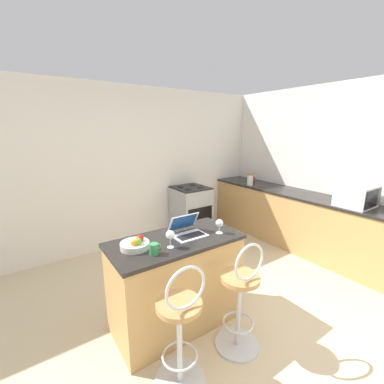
{
  "coord_description": "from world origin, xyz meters",
  "views": [
    {
      "loc": [
        -1.58,
        -1.24,
        1.92
      ],
      "look_at": [
        0.51,
        1.79,
        1.02
      ],
      "focal_mm": 24.0,
      "sensor_mm": 36.0,
      "label": 1
    }
  ],
  "objects_px": {
    "bar_stool_far": "(241,299)",
    "wine_glass_tall": "(170,235)",
    "storage_jar": "(250,180)",
    "stove_range": "(191,212)",
    "fruit_bowl": "(135,244)",
    "mug_green": "(154,249)",
    "bar_stool_near": "(181,329)",
    "microwave": "(357,196)",
    "laptop": "(187,230)",
    "wine_glass_short": "(219,224)",
    "mug_red": "(253,179)"
  },
  "relations": [
    {
      "from": "storage_jar",
      "to": "microwave",
      "type": "bearing_deg",
      "value": -84.21
    },
    {
      "from": "wine_glass_short",
      "to": "laptop",
      "type": "bearing_deg",
      "value": 151.32
    },
    {
      "from": "stove_range",
      "to": "mug_green",
      "type": "distance_m",
      "value": 2.58
    },
    {
      "from": "mug_green",
      "to": "wine_glass_short",
      "type": "bearing_deg",
      "value": 2.54
    },
    {
      "from": "bar_stool_near",
      "to": "fruit_bowl",
      "type": "relative_size",
      "value": 4.11
    },
    {
      "from": "storage_jar",
      "to": "bar_stool_far",
      "type": "bearing_deg",
      "value": -138.03
    },
    {
      "from": "bar_stool_far",
      "to": "storage_jar",
      "type": "xyz_separation_m",
      "value": [
        2.05,
        1.85,
        0.53
      ]
    },
    {
      "from": "bar_stool_near",
      "to": "mug_green",
      "type": "relative_size",
      "value": 11.13
    },
    {
      "from": "mug_green",
      "to": "laptop",
      "type": "bearing_deg",
      "value": 22.53
    },
    {
      "from": "stove_range",
      "to": "storage_jar",
      "type": "relative_size",
      "value": 4.47
    },
    {
      "from": "storage_jar",
      "to": "mug_green",
      "type": "distance_m",
      "value": 3.02
    },
    {
      "from": "bar_stool_near",
      "to": "wine_glass_tall",
      "type": "distance_m",
      "value": 0.72
    },
    {
      "from": "laptop",
      "to": "microwave",
      "type": "height_order",
      "value": "microwave"
    },
    {
      "from": "laptop",
      "to": "mug_green",
      "type": "relative_size",
      "value": 3.37
    },
    {
      "from": "storage_jar",
      "to": "fruit_bowl",
      "type": "height_order",
      "value": "storage_jar"
    },
    {
      "from": "bar_stool_far",
      "to": "wine_glass_tall",
      "type": "distance_m",
      "value": 0.82
    },
    {
      "from": "fruit_bowl",
      "to": "mug_green",
      "type": "height_order",
      "value": "fruit_bowl"
    },
    {
      "from": "bar_stool_far",
      "to": "microwave",
      "type": "bearing_deg",
      "value": 3.1
    },
    {
      "from": "stove_range",
      "to": "fruit_bowl",
      "type": "bearing_deg",
      "value": -135.35
    },
    {
      "from": "bar_stool_near",
      "to": "bar_stool_far",
      "type": "xyz_separation_m",
      "value": [
        0.61,
        0.0,
        0.0
      ]
    },
    {
      "from": "laptop",
      "to": "mug_red",
      "type": "distance_m",
      "value": 2.96
    },
    {
      "from": "storage_jar",
      "to": "mug_green",
      "type": "bearing_deg",
      "value": -151.66
    },
    {
      "from": "storage_jar",
      "to": "wine_glass_short",
      "type": "relative_size",
      "value": 1.44
    },
    {
      "from": "stove_range",
      "to": "bar_stool_far",
      "type": "bearing_deg",
      "value": -114.4
    },
    {
      "from": "wine_glass_short",
      "to": "mug_green",
      "type": "distance_m",
      "value": 0.73
    },
    {
      "from": "wine_glass_short",
      "to": "mug_green",
      "type": "bearing_deg",
      "value": -177.46
    },
    {
      "from": "stove_range",
      "to": "storage_jar",
      "type": "height_order",
      "value": "storage_jar"
    },
    {
      "from": "bar_stool_far",
      "to": "wine_glass_short",
      "type": "relative_size",
      "value": 7.21
    },
    {
      "from": "bar_stool_near",
      "to": "microwave",
      "type": "distance_m",
      "value": 2.9
    },
    {
      "from": "storage_jar",
      "to": "mug_green",
      "type": "relative_size",
      "value": 2.22
    },
    {
      "from": "stove_range",
      "to": "wine_glass_short",
      "type": "relative_size",
      "value": 6.43
    },
    {
      "from": "mug_green",
      "to": "bar_stool_near",
      "type": "bearing_deg",
      "value": -91.26
    },
    {
      "from": "fruit_bowl",
      "to": "bar_stool_near",
      "type": "bearing_deg",
      "value": -82.48
    },
    {
      "from": "fruit_bowl",
      "to": "microwave",
      "type": "bearing_deg",
      "value": -9.28
    },
    {
      "from": "laptop",
      "to": "fruit_bowl",
      "type": "distance_m",
      "value": 0.54
    },
    {
      "from": "storage_jar",
      "to": "mug_green",
      "type": "xyz_separation_m",
      "value": [
        -2.66,
        -1.43,
        -0.06
      ]
    },
    {
      "from": "microwave",
      "to": "fruit_bowl",
      "type": "xyz_separation_m",
      "value": [
        -2.92,
        0.48,
        -0.11
      ]
    },
    {
      "from": "stove_range",
      "to": "wine_glass_short",
      "type": "xyz_separation_m",
      "value": [
        -0.93,
        -1.88,
        0.56
      ]
    },
    {
      "from": "fruit_bowl",
      "to": "mug_green",
      "type": "xyz_separation_m",
      "value": [
        0.09,
        -0.18,
        0.01
      ]
    },
    {
      "from": "bar_stool_far",
      "to": "laptop",
      "type": "bearing_deg",
      "value": 104.73
    },
    {
      "from": "stove_range",
      "to": "mug_red",
      "type": "bearing_deg",
      "value": -9.73
    },
    {
      "from": "stove_range",
      "to": "fruit_bowl",
      "type": "height_order",
      "value": "fruit_bowl"
    },
    {
      "from": "bar_stool_far",
      "to": "wine_glass_tall",
      "type": "relative_size",
      "value": 6.57
    },
    {
      "from": "stove_range",
      "to": "bar_stool_near",
      "type": "bearing_deg",
      "value": -125.67
    },
    {
      "from": "microwave",
      "to": "mug_green",
      "type": "xyz_separation_m",
      "value": [
        -2.84,
        0.29,
        -0.1
      ]
    },
    {
      "from": "bar_stool_near",
      "to": "stove_range",
      "type": "relative_size",
      "value": 1.12
    },
    {
      "from": "fruit_bowl",
      "to": "mug_red",
      "type": "height_order",
      "value": "fruit_bowl"
    },
    {
      "from": "stove_range",
      "to": "microwave",
      "type": "bearing_deg",
      "value": -61.92
    },
    {
      "from": "bar_stool_far",
      "to": "storage_jar",
      "type": "bearing_deg",
      "value": 41.97
    },
    {
      "from": "storage_jar",
      "to": "mug_red",
      "type": "relative_size",
      "value": 2.22
    }
  ]
}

